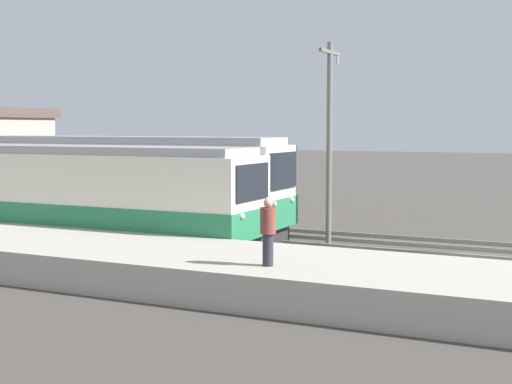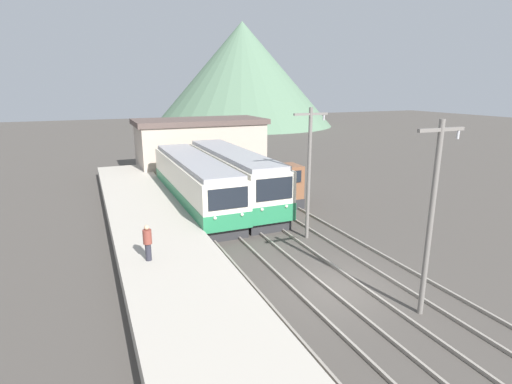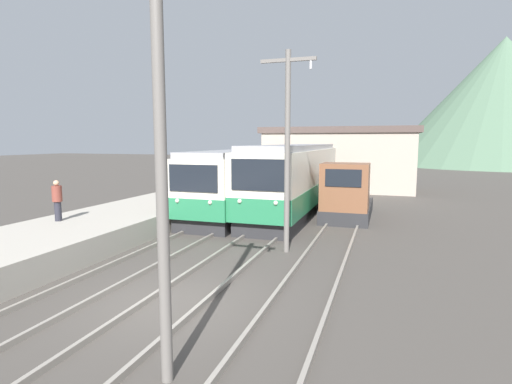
# 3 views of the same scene
# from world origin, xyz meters

# --- Properties ---
(ground_plane) EXTENTS (200.00, 200.00, 0.00)m
(ground_plane) POSITION_xyz_m (0.00, 0.00, 0.00)
(ground_plane) COLOR #47423D
(track_left) EXTENTS (1.54, 60.00, 0.14)m
(track_left) POSITION_xyz_m (-2.60, 0.00, 0.07)
(track_left) COLOR gray
(track_left) RESTS_ON ground
(track_center) EXTENTS (1.54, 60.00, 0.14)m
(track_center) POSITION_xyz_m (0.20, 0.00, 0.07)
(track_center) COLOR gray
(track_center) RESTS_ON ground
(track_right) EXTENTS (1.54, 60.00, 0.14)m
(track_right) POSITION_xyz_m (3.20, 0.00, 0.07)
(track_right) COLOR gray
(track_right) RESTS_ON ground
(commuter_train_left) EXTENTS (2.84, 14.48, 3.59)m
(commuter_train_left) POSITION_xyz_m (-2.60, 13.74, 1.67)
(commuter_train_left) COLOR #28282B
(commuter_train_left) RESTS_ON ground
(commuter_train_center) EXTENTS (2.84, 13.83, 3.88)m
(commuter_train_center) POSITION_xyz_m (0.20, 13.58, 1.79)
(commuter_train_center) COLOR #28282B
(commuter_train_center) RESTS_ON ground
(shunting_locomotive) EXTENTS (2.40, 5.87, 3.00)m
(shunting_locomotive) POSITION_xyz_m (3.20, 13.09, 1.21)
(shunting_locomotive) COLOR #28282B
(shunting_locomotive) RESTS_ON ground
(catenary_mast_near) EXTENTS (2.00, 0.20, 7.24)m
(catenary_mast_near) POSITION_xyz_m (1.71, -2.89, 3.94)
(catenary_mast_near) COLOR slate
(catenary_mast_near) RESTS_ON ground
(catenary_mast_mid) EXTENTS (2.00, 0.20, 7.24)m
(catenary_mast_mid) POSITION_xyz_m (1.71, 5.57, 3.94)
(catenary_mast_mid) COLOR slate
(catenary_mast_mid) RESTS_ON ground
(person_on_platform) EXTENTS (0.38, 0.38, 1.63)m
(person_on_platform) POSITION_xyz_m (-7.24, 3.91, 1.80)
(person_on_platform) COLOR #282833
(person_on_platform) RESTS_ON platform_left
(station_building) EXTENTS (12.60, 6.30, 5.22)m
(station_building) POSITION_xyz_m (1.24, 26.00, 2.63)
(station_building) COLOR #AD9E8E
(station_building) RESTS_ON ground
(mountain_backdrop) EXTENTS (38.82, 38.82, 21.56)m
(mountain_backdrop) POSITION_xyz_m (23.32, 70.82, 10.78)
(mountain_backdrop) COLOR #517056
(mountain_backdrop) RESTS_ON ground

